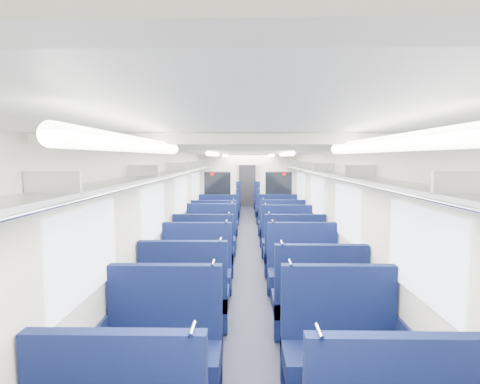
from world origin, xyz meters
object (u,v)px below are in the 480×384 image
seat_16 (214,233)px  seat_26 (228,201)px  seat_19 (278,224)px  seat_21 (273,213)px  seat_25 (269,205)px  seat_7 (341,355)px  seat_10 (196,276)px  end_door (247,184)px  seat_14 (211,241)px  seat_9 (318,306)px  seat_13 (294,256)px  seat_24 (226,204)px  bulkhead (248,192)px  seat_17 (282,232)px  seat_23 (271,209)px  seat_12 (204,256)px  seat_15 (287,244)px  seat_6 (163,354)px  seat_18 (218,224)px  seat_8 (186,300)px  seat_27 (267,201)px  seat_20 (222,213)px  seat_22 (225,209)px

seat_16 → seat_26: bearing=90.0°
seat_19 → seat_21: bearing=90.0°
seat_16 → seat_25: 5.75m
seat_7 → seat_10: (-1.66, 2.33, 0.00)m
end_door → seat_14: 9.11m
seat_7 → seat_21: (0.00, 9.02, 0.00)m
seat_9 → seat_13: bearing=90.0°
seat_10 → seat_19: bearing=70.3°
end_door → seat_7: 13.87m
seat_19 → seat_24: (-1.66, 4.38, 0.00)m
seat_7 → seat_19: bearing=90.0°
seat_19 → seat_21: 2.05m
seat_24 → bulkhead: bearing=-78.0°
end_door → seat_21: size_ratio=1.64×
seat_17 → seat_23: bearing=90.0°
seat_14 → seat_12: bearing=-90.0°
seat_25 → bulkhead: bearing=-102.4°
seat_21 → end_door: bearing=99.8°
seat_15 → seat_16: same height
seat_9 → seat_16: size_ratio=1.00×
seat_15 → seat_26: size_ratio=1.00×
seat_6 → seat_18: bearing=90.0°
seat_9 → seat_25: 10.08m
seat_16 → seat_10: bearing=-90.0°
seat_6 → seat_14: bearing=90.0°
seat_12 → seat_25: same height
seat_15 → seat_6: bearing=-109.9°
seat_14 → seat_25: size_ratio=1.00×
seat_8 → seat_18: same height
seat_6 → seat_15: (1.66, 4.59, 0.00)m
seat_10 → seat_13: 2.04m
seat_27 → seat_20: bearing=-114.5°
seat_13 → seat_19: same height
seat_17 → seat_26: size_ratio=1.00×
seat_12 → seat_23: (1.66, 6.64, 0.00)m
end_door → seat_22: end_door is taller
bulkhead → seat_14: (-0.83, -2.67, -0.86)m
end_door → seat_19: size_ratio=1.64×
seat_18 → seat_27: bearing=73.7°
seat_22 → seat_25: 2.01m
seat_23 → seat_25: 1.10m
seat_26 → seat_8: bearing=-90.0°
seat_12 → end_door: bearing=85.4°
seat_20 → seat_15: bearing=-69.2°
seat_6 → seat_18: 6.92m
seat_12 → seat_24: same height
end_door → seat_16: (-0.83, -8.09, -0.62)m
seat_8 → seat_16: same height
seat_6 → seat_20: 8.95m
seat_8 → seat_10: bearing=90.0°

